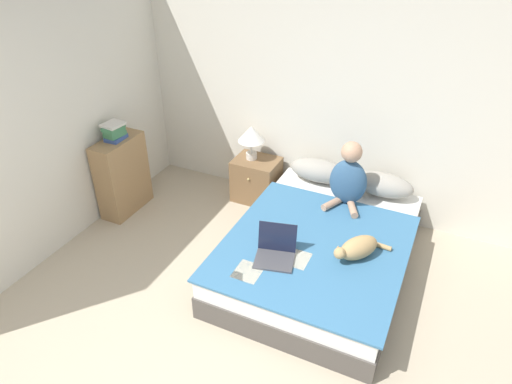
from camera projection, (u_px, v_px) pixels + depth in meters
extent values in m
cube|color=beige|center=(329.00, 98.00, 4.74)|extent=(5.26, 0.05, 2.55)
cube|color=beige|center=(64.00, 115.00, 4.35)|extent=(0.05, 4.00, 2.55)
cube|color=#4C4742|center=(320.00, 258.00, 4.37)|extent=(1.53, 2.14, 0.22)
cube|color=silver|center=(321.00, 242.00, 4.26)|extent=(1.50, 2.11, 0.17)
cube|color=teal|center=(315.00, 247.00, 4.04)|extent=(1.57, 1.71, 0.02)
cube|color=silver|center=(248.00, 272.00, 3.76)|extent=(0.22, 0.24, 0.01)
cube|color=silver|center=(296.00, 259.00, 3.90)|extent=(0.22, 0.24, 0.01)
ellipsoid|color=gray|center=(319.00, 171.00, 4.94)|extent=(0.63, 0.30, 0.24)
ellipsoid|color=gray|center=(382.00, 185.00, 4.70)|extent=(0.63, 0.30, 0.24)
ellipsoid|color=#33567A|center=(348.00, 182.00, 4.51)|extent=(0.37, 0.20, 0.48)
sphere|color=tan|center=(352.00, 152.00, 4.33)|extent=(0.20, 0.20, 0.20)
cylinder|color=tan|center=(332.00, 203.00, 4.55)|extent=(0.17, 0.27, 0.07)
cylinder|color=tan|center=(352.00, 208.00, 4.48)|extent=(0.17, 0.27, 0.07)
ellipsoid|color=tan|center=(359.00, 248.00, 3.87)|extent=(0.37, 0.42, 0.19)
sphere|color=tan|center=(340.00, 253.00, 3.77)|extent=(0.10, 0.10, 0.10)
cone|color=tan|center=(342.00, 252.00, 3.73)|extent=(0.05, 0.05, 0.05)
cone|color=tan|center=(338.00, 248.00, 3.77)|extent=(0.05, 0.05, 0.05)
cylinder|color=tan|center=(380.00, 245.00, 4.01)|extent=(0.21, 0.06, 0.04)
cube|color=#424247|center=(274.00, 261.00, 3.86)|extent=(0.38, 0.33, 0.02)
cube|color=black|center=(277.00, 237.00, 3.92)|extent=(0.34, 0.14, 0.25)
cube|color=brown|center=(256.00, 179.00, 5.33)|extent=(0.51, 0.40, 0.52)
sphere|color=tan|center=(248.00, 179.00, 5.11)|extent=(0.03, 0.03, 0.03)
cylinder|color=beige|center=(251.00, 156.00, 5.21)|extent=(0.13, 0.13, 0.08)
cylinder|color=beige|center=(251.00, 147.00, 5.15)|extent=(0.02, 0.02, 0.15)
cone|color=white|center=(251.00, 134.00, 5.06)|extent=(0.30, 0.30, 0.17)
cube|color=#99754C|center=(123.00, 175.00, 5.06)|extent=(0.27, 0.61, 0.87)
cube|color=#334C8E|center=(116.00, 138.00, 4.82)|extent=(0.17, 0.22, 0.04)
cube|color=#3D7A51|center=(115.00, 134.00, 4.79)|extent=(0.17, 0.22, 0.04)
cube|color=#3D7A51|center=(114.00, 131.00, 4.76)|extent=(0.15, 0.21, 0.04)
cube|color=#3D7A51|center=(113.00, 128.00, 4.74)|extent=(0.14, 0.23, 0.04)
cube|color=beige|center=(113.00, 124.00, 4.73)|extent=(0.21, 0.23, 0.03)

